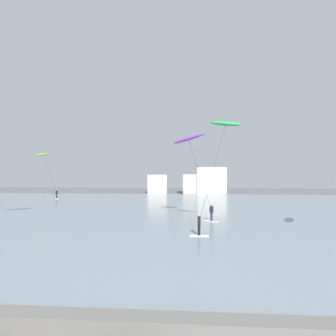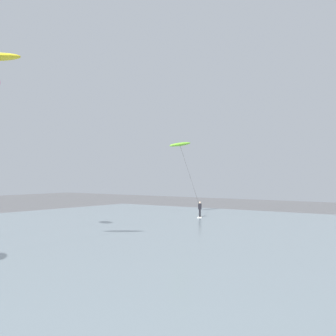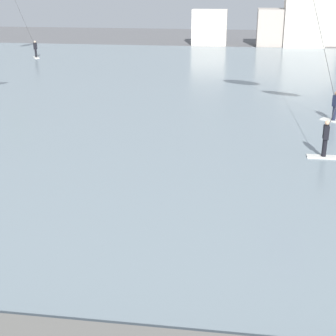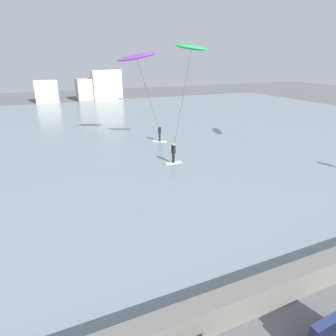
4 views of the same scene
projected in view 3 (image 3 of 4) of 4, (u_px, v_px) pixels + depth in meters
water_bay at (248, 95)px, 34.32m from camera, size 84.00×52.00×0.10m
far_shore_buildings at (284, 24)px, 59.03m from camera, size 17.05×5.51×5.76m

